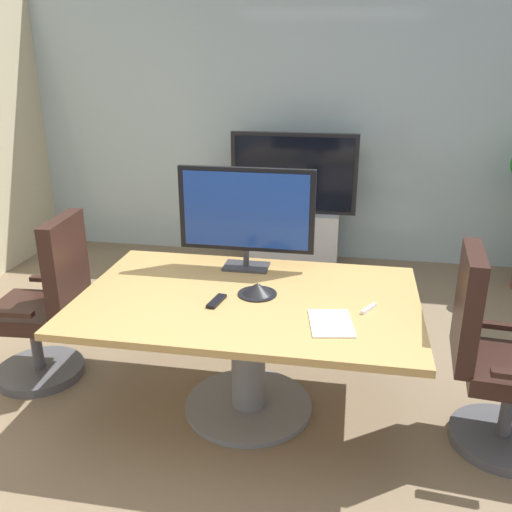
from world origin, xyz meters
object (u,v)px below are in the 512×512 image
at_px(conference_table, 248,326).
at_px(remote_control, 217,301).
at_px(conference_phone, 257,289).
at_px(wall_display_unit, 293,222).
at_px(tv_monitor, 246,213).
at_px(office_chair_left, 46,313).
at_px(office_chair_right, 494,368).

distance_m(conference_table, remote_control, 0.27).
distance_m(conference_table, conference_phone, 0.22).
distance_m(conference_table, wall_display_unit, 2.42).
xyz_separation_m(tv_monitor, conference_phone, (0.14, -0.40, -0.33)).
distance_m(conference_table, office_chair_left, 1.33).
height_order(office_chair_right, conference_phone, office_chair_right).
distance_m(tv_monitor, conference_phone, 0.54).
relative_size(office_chair_left, office_chair_right, 1.00).
height_order(conference_table, office_chair_left, office_chair_left).
bearing_deg(remote_control, conference_phone, 46.10).
relative_size(office_chair_right, wall_display_unit, 0.83).
bearing_deg(conference_phone, tv_monitor, 109.42).
bearing_deg(wall_display_unit, conference_phone, -88.27).
xyz_separation_m(office_chair_left, tv_monitor, (1.23, 0.33, 0.63)).
relative_size(tv_monitor, conference_phone, 3.82).
xyz_separation_m(office_chair_right, remote_control, (-1.48, -0.04, 0.28)).
height_order(tv_monitor, remote_control, tv_monitor).
bearing_deg(remote_control, conference_table, 45.35).
distance_m(conference_table, office_chair_right, 1.33).
relative_size(wall_display_unit, remote_control, 7.71).
relative_size(conference_table, office_chair_right, 1.72).
bearing_deg(tv_monitor, remote_control, -96.12).
height_order(conference_phone, remote_control, conference_phone).
distance_m(tv_monitor, wall_display_unit, 2.09).
relative_size(office_chair_left, wall_display_unit, 0.83).
height_order(conference_table, wall_display_unit, wall_display_unit).
height_order(office_chair_left, office_chair_right, same).
bearing_deg(remote_control, office_chair_left, 179.52).
bearing_deg(tv_monitor, wall_display_unit, 88.01).
height_order(office_chair_left, wall_display_unit, wall_display_unit).
bearing_deg(conference_table, conference_phone, 38.44).
distance_m(wall_display_unit, remote_control, 2.55).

